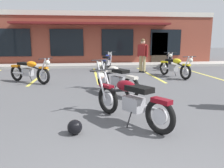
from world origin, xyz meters
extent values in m
plane|color=#515154|center=(0.00, 4.02, 0.00)|extent=(80.00, 80.00, 0.00)
cube|color=#A8A59E|center=(0.00, 12.50, 0.07)|extent=(22.00, 1.80, 0.14)
cube|color=brown|center=(0.00, 16.29, 1.71)|extent=(16.32, 6.06, 3.42)
cube|color=beige|center=(0.00, 13.23, 3.27)|extent=(16.32, 0.06, 0.30)
cube|color=black|center=(-4.90, 13.22, 1.45)|extent=(2.09, 0.06, 1.70)
cube|color=black|center=(-1.63, 13.22, 1.45)|extent=(2.09, 0.06, 1.70)
cube|color=black|center=(1.63, 13.22, 1.45)|extent=(2.09, 0.06, 1.70)
cube|color=black|center=(4.90, 13.22, 1.45)|extent=(2.09, 0.06, 1.70)
cube|color=#33281E|center=(4.49, 13.22, 1.05)|extent=(1.10, 0.06, 2.10)
cube|color=maroon|center=(0.00, 12.81, 2.62)|extent=(9.79, 0.90, 0.12)
cube|color=#DBCC4C|center=(-2.55, 8.90, 0.00)|extent=(0.12, 4.80, 0.01)
cube|color=#DBCC4C|center=(0.00, 8.90, 0.00)|extent=(0.12, 4.80, 0.01)
cube|color=#DBCC4C|center=(2.55, 8.90, 0.00)|extent=(0.12, 4.80, 0.01)
cube|color=#DBCC4C|center=(5.09, 8.90, 0.00)|extent=(0.12, 4.80, 0.01)
torus|color=black|center=(0.76, 2.03, 0.32)|extent=(0.43, 0.59, 0.64)
cylinder|color=#B7B7BC|center=(0.76, 2.03, 0.32)|extent=(0.21, 0.27, 0.29)
torus|color=black|center=(-0.01, 3.24, 0.32)|extent=(0.43, 0.59, 0.64)
cylinder|color=#B7B7BC|center=(-0.01, 3.24, 0.32)|extent=(0.21, 0.27, 0.29)
cylinder|color=silver|center=(-0.14, 3.28, 0.64)|extent=(0.21, 0.30, 0.66)
cylinder|color=silver|center=(0.01, 3.38, 0.64)|extent=(0.21, 0.30, 0.66)
cylinder|color=black|center=(-0.11, 3.40, 0.96)|extent=(0.57, 0.38, 0.03)
sphere|color=silver|center=(-0.15, 3.46, 0.82)|extent=(0.23, 0.23, 0.17)
cube|color=maroon|center=(-0.04, 3.28, 0.62)|extent=(0.31, 0.38, 0.06)
cube|color=#9E9EA3|center=(0.42, 2.57, 0.40)|extent=(0.42, 0.47, 0.28)
cylinder|color=silver|center=(0.73, 2.33, 0.36)|extent=(0.36, 0.50, 0.07)
cylinder|color=black|center=(0.31, 2.74, 0.64)|extent=(0.56, 0.83, 0.26)
ellipsoid|color=maroon|center=(0.30, 2.75, 0.72)|extent=(0.48, 0.54, 0.22)
cube|color=black|center=(0.49, 2.45, 0.72)|extent=(0.52, 0.59, 0.10)
cube|color=maroon|center=(0.77, 2.01, 0.60)|extent=(0.33, 0.39, 0.08)
cylinder|color=black|center=(0.30, 2.41, 0.14)|extent=(0.13, 0.09, 0.29)
torus|color=black|center=(0.76, 4.47, 0.32)|extent=(0.39, 0.61, 0.64)
cylinder|color=#B7B7BC|center=(0.76, 4.47, 0.32)|extent=(0.19, 0.28, 0.29)
torus|color=black|center=(0.09, 5.74, 0.32)|extent=(0.39, 0.61, 0.64)
cylinder|color=#B7B7BC|center=(0.09, 5.74, 0.32)|extent=(0.19, 0.28, 0.29)
cylinder|color=silver|center=(-0.04, 5.78, 0.64)|extent=(0.19, 0.31, 0.66)
cylinder|color=silver|center=(0.12, 5.87, 0.64)|extent=(0.19, 0.31, 0.66)
cylinder|color=black|center=(0.00, 5.90, 0.96)|extent=(0.60, 0.34, 0.03)
sphere|color=silver|center=(-0.03, 5.97, 0.82)|extent=(0.23, 0.23, 0.17)
cube|color=beige|center=(0.07, 5.77, 0.62)|extent=(0.29, 0.38, 0.06)
cube|color=#9E9EA3|center=(0.46, 5.03, 0.40)|extent=(0.40, 0.47, 0.28)
cylinder|color=silver|center=(0.76, 4.77, 0.36)|extent=(0.32, 0.52, 0.07)
cylinder|color=black|center=(0.37, 5.21, 0.64)|extent=(0.50, 0.86, 0.26)
ellipsoid|color=beige|center=(0.36, 5.22, 0.72)|extent=(0.46, 0.55, 0.22)
cube|color=black|center=(0.53, 4.91, 0.72)|extent=(0.49, 0.59, 0.10)
cube|color=beige|center=(0.77, 4.45, 0.60)|extent=(0.31, 0.39, 0.08)
cylinder|color=black|center=(0.34, 4.88, 0.14)|extent=(0.13, 0.08, 0.29)
torus|color=black|center=(-3.22, 7.70, 0.32)|extent=(0.58, 0.45, 0.64)
cylinder|color=#B7B7BC|center=(-3.22, 7.70, 0.32)|extent=(0.27, 0.22, 0.29)
torus|color=black|center=(-2.04, 6.86, 0.32)|extent=(0.58, 0.45, 0.64)
cylinder|color=#B7B7BC|center=(-2.04, 6.86, 0.32)|extent=(0.27, 0.22, 0.29)
cylinder|color=silver|center=(-1.91, 6.88, 0.64)|extent=(0.29, 0.22, 0.66)
cylinder|color=silver|center=(-2.01, 6.73, 0.64)|extent=(0.29, 0.22, 0.66)
cylinder|color=black|center=(-1.90, 6.76, 0.96)|extent=(0.41, 0.56, 0.03)
sphere|color=silver|center=(-1.83, 6.71, 0.82)|extent=(0.24, 0.24, 0.17)
cube|color=orange|center=(-2.01, 6.84, 0.62)|extent=(0.37, 0.32, 0.06)
cube|color=#9E9EA3|center=(-2.70, 7.33, 0.40)|extent=(0.47, 0.43, 0.28)
cylinder|color=silver|center=(-3.08, 7.43, 0.36)|extent=(0.49, 0.37, 0.07)
cylinder|color=black|center=(-2.53, 7.21, 0.64)|extent=(0.80, 0.59, 0.26)
ellipsoid|color=orange|center=(-2.52, 7.20, 0.72)|extent=(0.54, 0.49, 0.22)
cube|color=black|center=(-2.81, 7.41, 0.72)|extent=(0.59, 0.53, 0.10)
cube|color=orange|center=(-3.24, 7.71, 0.60)|extent=(0.39, 0.34, 0.08)
cylinder|color=black|center=(-2.65, 7.51, 0.14)|extent=(0.10, 0.12, 0.29)
torus|color=black|center=(0.46, 9.90, 0.32)|extent=(0.28, 0.64, 0.64)
cylinder|color=#B7B7BC|center=(0.46, 9.90, 0.32)|extent=(0.14, 0.29, 0.29)
torus|color=black|center=(0.88, 11.28, 0.32)|extent=(0.28, 0.64, 0.64)
cylinder|color=#B7B7BC|center=(0.88, 11.28, 0.32)|extent=(0.14, 0.29, 0.29)
cylinder|color=silver|center=(0.82, 11.40, 0.64)|extent=(0.13, 0.32, 0.66)
cylinder|color=silver|center=(0.99, 11.35, 0.64)|extent=(0.13, 0.32, 0.66)
cylinder|color=black|center=(0.93, 11.45, 0.96)|extent=(0.64, 0.22, 0.03)
sphere|color=silver|center=(0.95, 11.53, 0.82)|extent=(0.21, 0.21, 0.17)
cube|color=navy|center=(0.89, 11.32, 0.62)|extent=(0.24, 0.38, 0.06)
cube|color=#9E9EA3|center=(0.65, 10.51, 0.40)|extent=(0.34, 0.45, 0.28)
cylinder|color=silver|center=(0.68, 10.12, 0.36)|extent=(0.22, 0.55, 0.07)
cylinder|color=black|center=(0.70, 10.70, 0.64)|extent=(0.33, 0.92, 0.26)
ellipsoid|color=navy|center=(0.71, 10.72, 0.72)|extent=(0.39, 0.53, 0.22)
cube|color=black|center=(0.61, 10.38, 0.72)|extent=(0.42, 0.58, 0.10)
cube|color=navy|center=(0.46, 9.88, 0.60)|extent=(0.26, 0.39, 0.08)
cylinder|color=black|center=(0.45, 10.50, 0.14)|extent=(0.14, 0.06, 0.29)
torus|color=black|center=(3.19, 8.56, 0.32)|extent=(0.28, 0.64, 0.64)
cylinder|color=#B7B7BC|center=(3.19, 8.56, 0.32)|extent=(0.14, 0.29, 0.29)
torus|color=black|center=(3.59, 7.18, 0.32)|extent=(0.28, 0.64, 0.64)
cylinder|color=#B7B7BC|center=(3.59, 7.18, 0.32)|extent=(0.14, 0.29, 0.29)
cylinder|color=silver|center=(3.71, 7.11, 0.64)|extent=(0.13, 0.32, 0.66)
cylinder|color=silver|center=(3.53, 7.06, 0.64)|extent=(0.13, 0.32, 0.66)
cylinder|color=black|center=(3.64, 7.01, 0.96)|extent=(0.64, 0.22, 0.03)
sphere|color=silver|center=(3.67, 6.93, 0.82)|extent=(0.21, 0.21, 0.17)
cube|color=yellow|center=(3.60, 7.14, 0.62)|extent=(0.24, 0.38, 0.06)
cube|color=#9E9EA3|center=(3.37, 7.95, 0.40)|extent=(0.34, 0.45, 0.28)
cylinder|color=silver|center=(3.13, 8.26, 0.36)|extent=(0.22, 0.55, 0.07)
cylinder|color=black|center=(3.42, 7.76, 0.64)|extent=(0.32, 0.92, 0.26)
ellipsoid|color=yellow|center=(3.43, 7.74, 0.72)|extent=(0.38, 0.53, 0.22)
cube|color=black|center=(3.33, 8.08, 0.72)|extent=(0.42, 0.58, 0.10)
cube|color=yellow|center=(3.18, 8.58, 0.60)|extent=(0.25, 0.39, 0.08)
cylinder|color=black|center=(3.52, 8.07, 0.14)|extent=(0.14, 0.06, 0.29)
torus|color=black|center=(4.48, 11.47, 0.32)|extent=(0.29, 0.64, 0.64)
cylinder|color=#B7B7BC|center=(4.48, 11.47, 0.32)|extent=(0.14, 0.29, 0.29)
torus|color=black|center=(4.04, 10.10, 0.32)|extent=(0.29, 0.64, 0.64)
cylinder|color=#B7B7BC|center=(4.04, 10.10, 0.32)|extent=(0.14, 0.29, 0.29)
cylinder|color=silver|center=(4.10, 9.98, 0.64)|extent=(0.14, 0.32, 0.66)
cylinder|color=silver|center=(3.93, 10.03, 0.64)|extent=(0.14, 0.32, 0.66)
cylinder|color=black|center=(3.99, 9.93, 0.96)|extent=(0.64, 0.23, 0.03)
sphere|color=silver|center=(3.96, 9.85, 0.82)|extent=(0.21, 0.21, 0.17)
cube|color=black|center=(4.03, 10.06, 0.62)|extent=(0.24, 0.39, 0.06)
cube|color=#9E9EA3|center=(4.28, 10.86, 0.40)|extent=(0.35, 0.45, 0.28)
cylinder|color=silver|center=(4.26, 11.26, 0.36)|extent=(0.23, 0.55, 0.07)
cylinder|color=black|center=(4.22, 10.67, 0.64)|extent=(0.34, 0.92, 0.26)
ellipsoid|color=black|center=(4.22, 10.66, 0.72)|extent=(0.39, 0.54, 0.22)
cube|color=black|center=(4.33, 11.00, 0.72)|extent=(0.42, 0.58, 0.10)
cube|color=black|center=(4.48, 11.49, 0.60)|extent=(0.26, 0.39, 0.08)
cylinder|color=black|center=(4.48, 10.88, 0.14)|extent=(0.14, 0.06, 0.29)
cube|color=black|center=(2.32, 9.55, 0.04)|extent=(0.24, 0.24, 0.08)
cube|color=black|center=(2.46, 9.40, 0.04)|extent=(0.24, 0.24, 0.08)
cylinder|color=tan|center=(2.29, 9.52, 0.46)|extent=(0.21, 0.21, 0.80)
cylinder|color=tan|center=(2.43, 9.37, 0.46)|extent=(0.21, 0.21, 0.80)
cube|color=maroon|center=(2.36, 9.45, 1.12)|extent=(0.42, 0.43, 0.56)
cylinder|color=maroon|center=(2.19, 9.63, 1.08)|extent=(0.14, 0.14, 0.58)
cylinder|color=maroon|center=(2.53, 9.26, 1.08)|extent=(0.14, 0.14, 0.58)
sphere|color=beige|center=(2.36, 9.45, 1.52)|extent=(0.31, 0.31, 0.22)
sphere|color=brown|center=(2.35, 9.44, 1.57)|extent=(0.30, 0.30, 0.21)
sphere|color=black|center=(-0.70, 2.19, 0.13)|extent=(0.26, 0.26, 0.26)
cube|color=black|center=(-0.70, 2.30, 0.12)|extent=(0.18, 0.03, 0.09)
camera|label=1|loc=(-0.49, -1.50, 1.61)|focal=35.86mm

